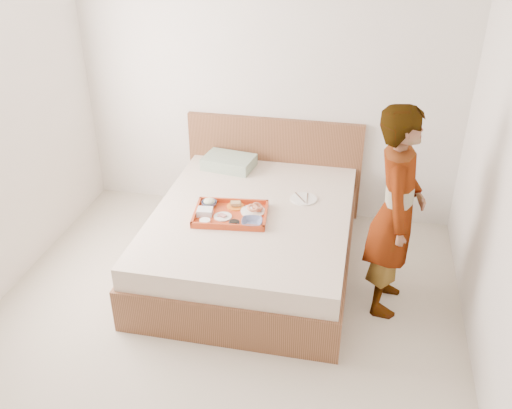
{
  "coord_description": "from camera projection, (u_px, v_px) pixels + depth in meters",
  "views": [
    {
      "loc": [
        0.89,
        -2.76,
        2.78
      ],
      "look_at": [
        0.13,
        0.9,
        0.65
      ],
      "focal_mm": 39.06,
      "sensor_mm": 36.0,
      "label": 1
    }
  ],
  "objects": [
    {
      "name": "headboard",
      "position": [
        274.0,
        166.0,
        5.31
      ],
      "size": [
        1.65,
        0.06,
        0.95
      ],
      "primitive_type": "cube",
      "color": "brown",
      "rests_on": "ground"
    },
    {
      "name": "bed",
      "position": [
        253.0,
        239.0,
        4.59
      ],
      "size": [
        1.65,
        2.0,
        0.53
      ],
      "primitive_type": "cube",
      "color": "brown",
      "rests_on": "ground"
    },
    {
      "name": "navy_bowl_big",
      "position": [
        252.0,
        222.0,
        4.24
      ],
      "size": [
        0.18,
        0.18,
        0.04
      ],
      "primitive_type": "imported",
      "rotation": [
        0.0,
        0.0,
        0.11
      ],
      "color": "#18204E",
      "rests_on": "tray"
    },
    {
      "name": "salad_bowl",
      "position": [
        209.0,
        204.0,
        4.49
      ],
      "size": [
        0.14,
        0.14,
        0.04
      ],
      "primitive_type": "imported",
      "rotation": [
        0.0,
        0.0,
        0.11
      ],
      "color": "#18204E",
      "rests_on": "tray"
    },
    {
      "name": "meat_plate",
      "position": [
        223.0,
        217.0,
        4.34
      ],
      "size": [
        0.16,
        0.16,
        0.01
      ],
      "primitive_type": "cylinder",
      "rotation": [
        0.0,
        0.0,
        0.11
      ],
      "color": "white",
      "rests_on": "tray"
    },
    {
      "name": "tray",
      "position": [
        231.0,
        214.0,
        4.37
      ],
      "size": [
        0.61,
        0.48,
        0.05
      ],
      "primitive_type": "cube",
      "rotation": [
        0.0,
        0.0,
        0.11
      ],
      "color": "#AF411B",
      "rests_on": "bed"
    },
    {
      "name": "pillow",
      "position": [
        229.0,
        162.0,
        5.13
      ],
      "size": [
        0.49,
        0.37,
        0.11
      ],
      "primitive_type": "cube",
      "rotation": [
        0.0,
        0.0,
        -0.15
      ],
      "color": "#95A991",
      "rests_on": "bed"
    },
    {
      "name": "cheese_round",
      "position": [
        205.0,
        221.0,
        4.26
      ],
      "size": [
        0.09,
        0.09,
        0.03
      ],
      "primitive_type": "cylinder",
      "rotation": [
        0.0,
        0.0,
        0.11
      ],
      "color": "white",
      "rests_on": "tray"
    },
    {
      "name": "prawn_plate",
      "position": [
        253.0,
        211.0,
        4.41
      ],
      "size": [
        0.22,
        0.22,
        0.01
      ],
      "primitive_type": "cylinder",
      "rotation": [
        0.0,
        0.0,
        0.11
      ],
      "color": "white",
      "rests_on": "tray"
    },
    {
      "name": "dinner_plate",
      "position": [
        304.0,
        199.0,
        4.62
      ],
      "size": [
        0.27,
        0.27,
        0.01
      ],
      "primitive_type": "cylinder",
      "rotation": [
        0.0,
        0.0,
        0.27
      ],
      "color": "white",
      "rests_on": "bed"
    },
    {
      "name": "ground",
      "position": [
        212.0,
        346.0,
        3.89
      ],
      "size": [
        3.5,
        4.0,
        0.01
      ],
      "primitive_type": "cube",
      "color": "#BAB19D",
      "rests_on": "ground"
    },
    {
      "name": "plastic_tub",
      "position": [
        205.0,
        212.0,
        4.37
      ],
      "size": [
        0.13,
        0.11,
        0.05
      ],
      "primitive_type": "cube",
      "rotation": [
        0.0,
        0.0,
        0.11
      ],
      "color": "silver",
      "rests_on": "tray"
    },
    {
      "name": "person",
      "position": [
        396.0,
        212.0,
        3.91
      ],
      "size": [
        0.42,
        0.61,
        1.59
      ],
      "primitive_type": "imported",
      "rotation": [
        0.0,
        0.0,
        1.5
      ],
      "color": "silver",
      "rests_on": "ground"
    },
    {
      "name": "wall_back",
      "position": [
        267.0,
        80.0,
        4.94
      ],
      "size": [
        3.5,
        0.01,
        2.6
      ],
      "primitive_type": "cube",
      "color": "silver",
      "rests_on": "ground"
    },
    {
      "name": "bread_plate",
      "position": [
        235.0,
        206.0,
        4.48
      ],
      "size": [
        0.15,
        0.15,
        0.01
      ],
      "primitive_type": "cylinder",
      "rotation": [
        0.0,
        0.0,
        0.11
      ],
      "color": "orange",
      "rests_on": "tray"
    },
    {
      "name": "sauce_dish",
      "position": [
        234.0,
        223.0,
        4.23
      ],
      "size": [
        0.09,
        0.09,
        0.03
      ],
      "primitive_type": "cylinder",
      "rotation": [
        0.0,
        0.0,
        0.11
      ],
      "color": "black",
      "rests_on": "tray"
    }
  ]
}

